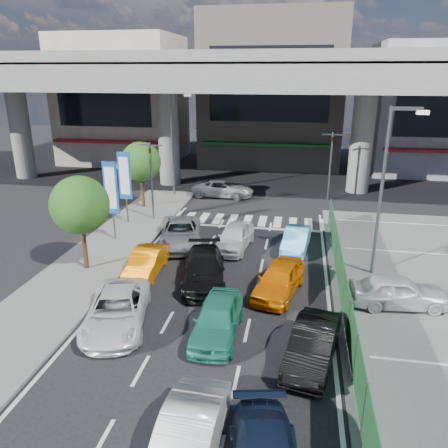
% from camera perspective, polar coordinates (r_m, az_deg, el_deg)
% --- Properties ---
extents(ground, '(120.00, 120.00, 0.00)m').
position_cam_1_polar(ground, '(17.52, -2.29, -13.21)').
color(ground, black).
rests_on(ground, ground).
extents(sidewalk_left, '(4.00, 30.00, 0.12)m').
position_cam_1_polar(sidewalk_left, '(23.05, -17.46, -5.58)').
color(sidewalk_left, '#5A5A57').
rests_on(sidewalk_left, ground).
extents(fence_run, '(0.16, 22.00, 1.80)m').
position_cam_1_polar(fence_run, '(17.74, 15.66, -10.17)').
color(fence_run, '#1C5126').
rests_on(fence_run, ground).
extents(expressway, '(64.00, 14.00, 10.75)m').
position_cam_1_polar(expressway, '(36.56, 5.17, 18.24)').
color(expressway, slate).
rests_on(expressway, ground).
extents(building_west, '(12.00, 10.90, 13.00)m').
position_cam_1_polar(building_west, '(50.30, -13.00, 15.54)').
color(building_west, gray).
rests_on(building_west, ground).
extents(building_center, '(14.00, 10.90, 15.00)m').
position_cam_1_polar(building_center, '(47.53, 6.35, 16.91)').
color(building_center, gray).
rests_on(building_center, ground).
extents(building_east, '(12.00, 10.90, 12.00)m').
position_cam_1_polar(building_east, '(48.23, 26.06, 13.39)').
color(building_east, slate).
rests_on(building_east, ground).
extents(traffic_light_left, '(1.60, 1.24, 5.20)m').
position_cam_1_polar(traffic_light_left, '(28.58, -9.58, 8.01)').
color(traffic_light_left, '#595B60').
rests_on(traffic_light_left, ground).
extents(traffic_light_right, '(1.60, 1.24, 5.20)m').
position_cam_1_polar(traffic_light_right, '(33.94, 13.87, 9.49)').
color(traffic_light_right, '#595B60').
rests_on(traffic_light_right, ground).
extents(street_lamp_right, '(1.65, 0.22, 8.00)m').
position_cam_1_polar(street_lamp_right, '(21.31, 20.49, 5.50)').
color(street_lamp_right, '#595B60').
rests_on(street_lamp_right, ground).
extents(street_lamp_left, '(1.65, 0.22, 8.00)m').
position_cam_1_polar(street_lamp_left, '(34.11, -6.51, 11.39)').
color(street_lamp_left, '#595B60').
rests_on(street_lamp_left, ground).
extents(signboard_near, '(0.80, 0.14, 4.70)m').
position_cam_1_polar(signboard_near, '(25.52, -14.54, 4.29)').
color(signboard_near, '#595B60').
rests_on(signboard_near, ground).
extents(signboard_far, '(0.80, 0.14, 4.70)m').
position_cam_1_polar(signboard_far, '(28.34, -12.83, 5.90)').
color(signboard_far, '#595B60').
rests_on(signboard_far, ground).
extents(tree_near, '(2.80, 2.80, 4.80)m').
position_cam_1_polar(tree_near, '(21.91, -18.32, 2.35)').
color(tree_near, '#382314').
rests_on(tree_near, ground).
extents(tree_far, '(2.80, 2.80, 4.80)m').
position_cam_1_polar(tree_far, '(31.53, -10.80, 7.97)').
color(tree_far, '#382314').
rests_on(tree_far, ground).
extents(hatch_white_back_mid, '(1.61, 4.22, 1.37)m').
position_cam_1_polar(hatch_white_back_mid, '(12.23, -4.86, -26.34)').
color(hatch_white_back_mid, silver).
rests_on(hatch_white_back_mid, ground).
extents(sedan_white_mid_left, '(3.27, 5.18, 1.33)m').
position_cam_1_polar(sedan_white_mid_left, '(17.72, -13.84, -10.89)').
color(sedan_white_mid_left, silver).
rests_on(sedan_white_mid_left, ground).
extents(taxi_teal_mid, '(1.64, 4.06, 1.38)m').
position_cam_1_polar(taxi_teal_mid, '(16.64, -0.89, -12.31)').
color(taxi_teal_mid, '#258667').
rests_on(taxi_teal_mid, ground).
extents(hatch_black_mid_right, '(2.17, 4.20, 1.32)m').
position_cam_1_polar(hatch_black_mid_right, '(15.64, 11.51, -15.18)').
color(hatch_black_mid_right, black).
rests_on(hatch_black_mid_right, ground).
extents(taxi_orange_left, '(1.43, 3.81, 1.24)m').
position_cam_1_polar(taxi_orange_left, '(21.65, -10.10, -4.96)').
color(taxi_orange_left, '#CF6400').
rests_on(taxi_orange_left, ground).
extents(sedan_black_mid, '(2.84, 5.05, 1.38)m').
position_cam_1_polar(sedan_black_mid, '(20.45, -2.64, -5.96)').
color(sedan_black_mid, black).
rests_on(sedan_black_mid, ground).
extents(taxi_orange_right, '(2.52, 4.32, 1.38)m').
position_cam_1_polar(taxi_orange_right, '(19.66, 7.22, -7.20)').
color(taxi_orange_right, orange).
rests_on(taxi_orange_right, ground).
extents(wagon_silver_front_left, '(3.42, 5.37, 1.38)m').
position_cam_1_polar(wagon_silver_front_left, '(25.06, -5.68, -1.15)').
color(wagon_silver_front_left, '#929398').
rests_on(wagon_silver_front_left, ground).
extents(sedan_white_front_mid, '(2.06, 4.20, 1.38)m').
position_cam_1_polar(sedan_white_front_mid, '(24.33, 1.39, -1.69)').
color(sedan_white_front_mid, silver).
rests_on(sedan_white_front_mid, ground).
extents(kei_truck_front_right, '(1.69, 3.82, 1.22)m').
position_cam_1_polar(kei_truck_front_right, '(24.53, 9.42, -1.98)').
color(kei_truck_front_right, '#57B3E6').
rests_on(kei_truck_front_right, ground).
extents(crossing_wagon_silver, '(4.92, 2.47, 1.34)m').
position_cam_1_polar(crossing_wagon_silver, '(34.59, -0.13, 4.69)').
color(crossing_wagon_silver, '#9D9FA4').
rests_on(crossing_wagon_silver, ground).
extents(parked_sedan_white, '(4.14, 1.98, 1.36)m').
position_cam_1_polar(parked_sedan_white, '(19.80, 21.78, -8.16)').
color(parked_sedan_white, silver).
rests_on(parked_sedan_white, parking_lot).
extents(traffic_cone, '(0.46, 0.46, 0.76)m').
position_cam_1_polar(traffic_cone, '(20.71, 20.96, -7.76)').
color(traffic_cone, '#D3480B').
rests_on(traffic_cone, parking_lot).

